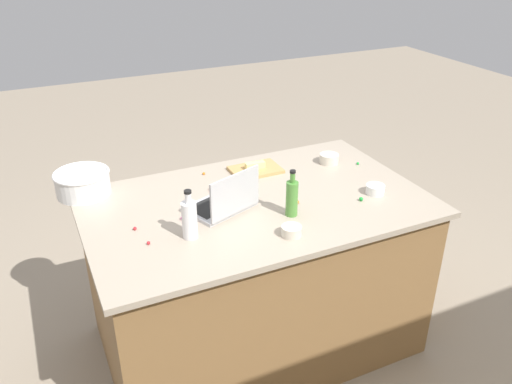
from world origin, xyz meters
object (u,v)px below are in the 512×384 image
at_px(laptop, 224,202).
at_px(bottle_vinegar, 189,219).
at_px(bottle_olive, 292,197).
at_px(ramekin_wide, 375,189).
at_px(mixing_bowl_large, 83,182).
at_px(ramekin_small, 329,159).
at_px(cutting_board, 256,170).
at_px(butter_stick_left, 255,165).
at_px(ramekin_medium, 291,231).

bearing_deg(laptop, bottle_vinegar, 35.00).
xyz_separation_m(bottle_olive, ramekin_wide, (-0.49, -0.01, -0.07)).
distance_m(laptop, mixing_bowl_large, 0.75).
relative_size(mixing_bowl_large, bottle_olive, 1.21).
xyz_separation_m(laptop, bottle_olive, (-0.27, 0.17, 0.05)).
height_order(bottle_vinegar, ramekin_wide, bottle_vinegar).
bearing_deg(laptop, ramekin_small, -160.68).
xyz_separation_m(laptop, ramekin_small, (-0.75, -0.26, -0.02)).
relative_size(laptop, mixing_bowl_large, 1.32).
bearing_deg(cutting_board, laptop, 46.50).
bearing_deg(butter_stick_left, bottle_olive, 84.69).
bearing_deg(bottle_olive, ramekin_wide, -178.70).
xyz_separation_m(mixing_bowl_large, ramekin_medium, (-0.77, 0.80, -0.04)).
bearing_deg(bottle_olive, bottle_vinegar, -1.65).
xyz_separation_m(ramekin_small, ramekin_wide, (-0.01, 0.42, -0.00)).
distance_m(ramekin_small, ramekin_medium, 0.82).
height_order(mixing_bowl_large, bottle_olive, bottle_olive).
xyz_separation_m(ramekin_medium, ramekin_wide, (-0.58, -0.17, 0.00)).
height_order(bottle_olive, cutting_board, bottle_olive).
bearing_deg(ramekin_small, laptop, 19.32).
relative_size(bottle_olive, ramekin_medium, 2.52).
relative_size(mixing_bowl_large, bottle_vinegar, 1.22).
height_order(ramekin_small, ramekin_wide, ramekin_small).
distance_m(laptop, cutting_board, 0.47).
xyz_separation_m(cutting_board, butter_stick_left, (0.00, 0.00, 0.03)).
bearing_deg(bottle_vinegar, ramekin_medium, 156.67).
relative_size(mixing_bowl_large, ramekin_medium, 3.06).
distance_m(bottle_vinegar, cutting_board, 0.74).
xyz_separation_m(bottle_vinegar, ramekin_wide, (-0.99, 0.00, -0.07)).
height_order(cutting_board, ramekin_medium, ramekin_medium).
height_order(mixing_bowl_large, bottle_vinegar, bottle_vinegar).
xyz_separation_m(bottle_olive, ramekin_small, (-0.48, -0.43, -0.07)).
bearing_deg(laptop, ramekin_medium, 118.99).
bearing_deg(mixing_bowl_large, bottle_olive, 143.32).
bearing_deg(ramekin_wide, mixing_bowl_large, -24.94).
bearing_deg(ramekin_wide, cutting_board, -48.68).
height_order(bottle_vinegar, ramekin_small, bottle_vinegar).
distance_m(mixing_bowl_large, ramekin_wide, 1.48).
height_order(bottle_vinegar, cutting_board, bottle_vinegar).
height_order(ramekin_medium, ramekin_wide, ramekin_wide).
relative_size(bottle_olive, ramekin_small, 2.12).
height_order(bottle_olive, ramekin_small, bottle_olive).
bearing_deg(cutting_board, bottle_olive, 84.31).
relative_size(ramekin_medium, ramekin_wide, 0.96).
xyz_separation_m(mixing_bowl_large, ramekin_wide, (-1.34, 0.63, -0.04)).
xyz_separation_m(bottle_vinegar, cutting_board, (-0.55, -0.50, -0.08)).
distance_m(butter_stick_left, ramekin_medium, 0.69).
height_order(bottle_vinegar, ramekin_medium, bottle_vinegar).
bearing_deg(ramekin_medium, cutting_board, -101.62).
xyz_separation_m(cutting_board, ramekin_small, (-0.43, 0.08, 0.02)).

